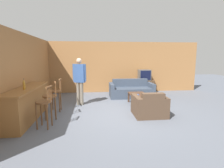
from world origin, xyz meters
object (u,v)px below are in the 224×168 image
(bar_chair_mid, at_px, (51,99))
(book_on_table, at_px, (137,95))
(tv, at_px, (144,75))
(bottle, at_px, (24,85))
(bar_chair_near, at_px, (44,105))
(armchair_near, at_px, (149,106))
(couch_far, at_px, (131,91))
(bar_chair_far, at_px, (56,94))
(person_by_window, at_px, (80,78))
(coffee_table, at_px, (138,96))
(tv_unit, at_px, (144,86))

(bar_chair_mid, xyz_separation_m, book_on_table, (2.86, 1.06, -0.17))
(tv, xyz_separation_m, bottle, (-4.47, -3.83, 0.17))
(bar_chair_near, height_order, armchair_near, bar_chair_near)
(bar_chair_mid, relative_size, couch_far, 0.55)
(bar_chair_near, height_order, couch_far, bar_chair_near)
(bar_chair_near, relative_size, bar_chair_far, 1.00)
(bottle, bearing_deg, bar_chair_mid, 26.19)
(couch_far, bearing_deg, bar_chair_mid, -138.87)
(couch_far, bearing_deg, person_by_window, -153.09)
(tv, distance_m, book_on_table, 2.71)
(couch_far, bearing_deg, tv, 46.23)
(tv, relative_size, book_on_table, 3.37)
(couch_far, distance_m, armchair_near, 2.66)
(person_by_window, bearing_deg, bar_chair_far, -136.46)
(person_by_window, bearing_deg, book_on_table, -11.03)
(couch_far, height_order, bottle, bottle)
(bar_chair_near, relative_size, armchair_near, 1.13)
(book_on_table, distance_m, person_by_window, 2.24)
(bar_chair_near, height_order, coffee_table, bar_chair_near)
(tv_unit, bearing_deg, bottle, -139.42)
(bar_chair_far, bearing_deg, bar_chair_near, -90.01)
(bar_chair_mid, bearing_deg, bar_chair_near, -89.98)
(bottle, bearing_deg, bar_chair_far, 60.52)
(coffee_table, bearing_deg, armchair_near, -88.54)
(couch_far, height_order, book_on_table, couch_far)
(couch_far, xyz_separation_m, person_by_window, (-2.25, -1.14, 0.73))
(bar_chair_near, distance_m, bottle, 0.86)
(bar_chair_far, distance_m, coffee_table, 3.01)
(bar_chair_far, bearing_deg, armchair_near, -15.14)
(bar_chair_mid, bearing_deg, bottle, -153.81)
(bar_chair_far, bearing_deg, couch_far, 31.69)
(bar_chair_far, distance_m, couch_far, 3.53)
(armchair_near, bearing_deg, coffee_table, 91.46)
(tv_unit, height_order, book_on_table, tv_unit)
(book_on_table, bearing_deg, tv_unit, 67.83)
(armchair_near, relative_size, coffee_table, 1.01)
(bar_chair_mid, xyz_separation_m, bar_chair_far, (0.00, 0.77, 0.00))
(bar_chair_mid, bearing_deg, armchair_near, -0.84)
(armchair_near, bearing_deg, bottle, -176.01)
(tv_unit, xyz_separation_m, bottle, (-4.47, -3.83, 0.76))
(bar_chair_far, xyz_separation_m, book_on_table, (2.86, 0.29, -0.17))
(bar_chair_mid, relative_size, bottle, 3.78)
(tv, bearing_deg, bar_chair_far, -144.47)
(coffee_table, xyz_separation_m, book_on_table, (-0.10, -0.18, 0.07))
(bar_chair_mid, distance_m, book_on_table, 3.06)
(bar_chair_near, height_order, person_by_window, person_by_window)
(tv_unit, bearing_deg, book_on_table, -112.17)
(couch_far, bearing_deg, coffee_table, -91.24)
(tv, bearing_deg, book_on_table, -112.20)
(coffee_table, distance_m, tv, 2.53)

